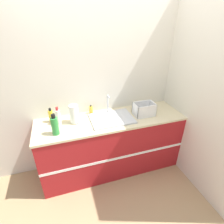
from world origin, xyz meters
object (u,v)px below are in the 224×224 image
(bottle_yellow, at_px, (51,116))
(bottle_white_spray, at_px, (58,117))
(dish_rack, at_px, (144,110))
(soap_dispenser, at_px, (91,110))
(sink, at_px, (111,118))
(paper_towel_roll, at_px, (74,114))
(bottle_green, at_px, (55,126))

(bottle_yellow, bearing_deg, bottle_white_spray, -44.33)
(dish_rack, distance_m, soap_dispenser, 0.77)
(sink, xyz_separation_m, soap_dispenser, (-0.24, 0.24, 0.04))
(dish_rack, xyz_separation_m, soap_dispenser, (-0.72, 0.27, -0.01))
(sink, bearing_deg, soap_dispenser, 134.20)
(bottle_white_spray, relative_size, soap_dispenser, 1.90)
(sink, distance_m, soap_dispenser, 0.34)
(sink, height_order, soap_dispenser, sink)
(paper_towel_roll, distance_m, bottle_green, 0.32)
(sink, distance_m, paper_towel_roll, 0.51)
(sink, height_order, bottle_green, sink)
(bottle_green, relative_size, soap_dispenser, 2.05)
(bottle_white_spray, height_order, bottle_yellow, bottle_white_spray)
(dish_rack, xyz_separation_m, bottle_white_spray, (-1.19, 0.11, 0.04))
(sink, distance_m, bottle_yellow, 0.82)
(dish_rack, distance_m, bottle_green, 1.24)
(bottle_yellow, distance_m, bottle_green, 0.31)
(bottle_white_spray, bearing_deg, dish_rack, -5.23)
(bottle_yellow, bearing_deg, soap_dispenser, 7.36)
(bottle_green, bearing_deg, dish_rack, 5.13)
(dish_rack, height_order, bottle_white_spray, bottle_white_spray)
(paper_towel_roll, bearing_deg, bottle_white_spray, 174.09)
(bottle_yellow, xyz_separation_m, soap_dispenser, (0.56, 0.07, -0.03))
(bottle_green, height_order, soap_dispenser, bottle_green)
(paper_towel_roll, distance_m, dish_rack, 0.99)
(sink, relative_size, paper_towel_roll, 2.30)
(dish_rack, distance_m, bottle_white_spray, 1.20)
(paper_towel_roll, height_order, soap_dispenser, paper_towel_roll)
(dish_rack, bearing_deg, bottle_white_spray, 174.77)
(paper_towel_roll, relative_size, bottle_green, 0.93)
(dish_rack, relative_size, soap_dispenser, 2.18)
(sink, xyz_separation_m, paper_towel_roll, (-0.50, 0.06, 0.11))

